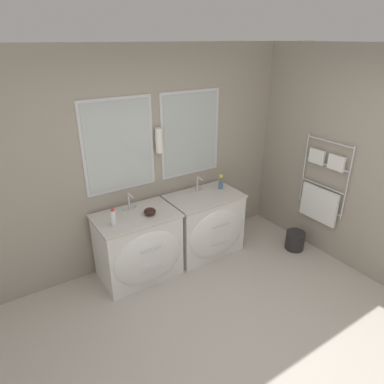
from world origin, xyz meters
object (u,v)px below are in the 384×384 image
(vanity_right, at_px, (206,224))
(amenity_bowl, at_px, (150,211))
(vanity_left, at_px, (139,247))
(toiletry_bottle, at_px, (113,218))
(waste_bin, at_px, (295,240))
(flower_vase, at_px, (221,182))

(vanity_right, distance_m, amenity_bowl, 0.93)
(vanity_left, distance_m, toiletry_bottle, 0.58)
(vanity_right, bearing_deg, toiletry_bottle, -177.20)
(vanity_left, xyz_separation_m, amenity_bowl, (0.14, -0.05, 0.44))
(toiletry_bottle, height_order, waste_bin, toiletry_bottle)
(vanity_right, relative_size, waste_bin, 3.66)
(vanity_left, relative_size, amenity_bowl, 6.77)
(vanity_right, relative_size, amenity_bowl, 6.77)
(vanity_left, distance_m, amenity_bowl, 0.47)
(vanity_left, bearing_deg, waste_bin, -17.11)
(toiletry_bottle, xyz_separation_m, flower_vase, (1.55, 0.16, -0.01))
(vanity_left, xyz_separation_m, waste_bin, (2.00, -0.62, -0.28))
(toiletry_bottle, xyz_separation_m, waste_bin, (2.30, -0.56, -0.77))
(flower_vase, bearing_deg, vanity_right, -161.66)
(vanity_right, distance_m, waste_bin, 1.25)
(waste_bin, bearing_deg, vanity_right, 149.65)
(vanity_left, bearing_deg, amenity_bowl, -18.52)
(toiletry_bottle, bearing_deg, waste_bin, -13.61)
(amenity_bowl, distance_m, flower_vase, 1.13)
(vanity_left, distance_m, vanity_right, 0.95)
(amenity_bowl, xyz_separation_m, waste_bin, (1.87, -0.57, -0.72))
(amenity_bowl, distance_m, waste_bin, 2.08)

